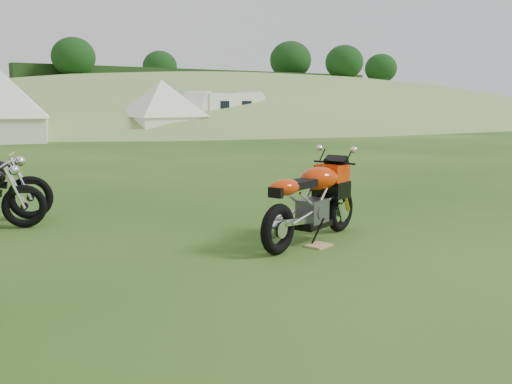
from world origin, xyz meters
TOP-DOWN VIEW (x-y plane):
  - ground at (0.00, 0.00)m, footprint 120.00×120.00m
  - hillside at (24.00, 40.00)m, footprint 80.00×64.00m
  - hedgerow at (24.00, 40.00)m, footprint 36.00×1.20m
  - sport_motorcycle at (-0.11, -0.31)m, footprint 1.83×0.95m
  - plywood_board at (-0.18, -0.52)m, footprint 0.31×0.27m
  - tent_left at (0.70, 18.47)m, footprint 3.84×3.84m
  - tent_right at (7.16, 17.95)m, footprint 3.01×3.01m
  - caravan at (10.75, 18.45)m, footprint 4.44×2.55m

SIDE VIEW (x-z plane):
  - ground at x=0.00m, z-range 0.00..0.00m
  - hillside at x=24.00m, z-range -4.00..4.00m
  - hedgerow at x=24.00m, z-range -4.30..4.30m
  - plywood_board at x=-0.18m, z-range 0.00..0.02m
  - sport_motorcycle at x=-0.11m, z-range 0.00..1.06m
  - caravan at x=10.75m, z-range 0.00..1.96m
  - tent_right at x=7.16m, z-range 0.00..2.54m
  - tent_left at x=0.70m, z-range 0.00..2.67m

